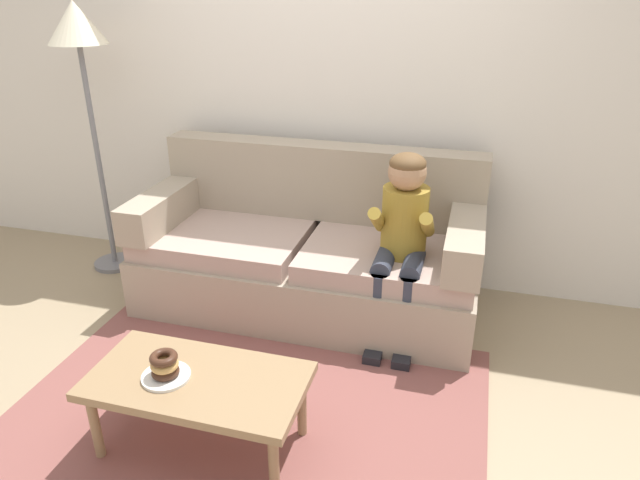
# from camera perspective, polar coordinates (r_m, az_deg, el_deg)

# --- Properties ---
(ground) EXTENTS (10.00, 10.00, 0.00)m
(ground) POSITION_cam_1_polar(r_m,az_deg,el_deg) (3.14, -5.44, -13.83)
(ground) COLOR #9E896B
(wall_back) EXTENTS (8.00, 0.10, 2.80)m
(wall_back) POSITION_cam_1_polar(r_m,az_deg,el_deg) (3.84, 1.39, 16.38)
(wall_back) COLOR silver
(wall_back) RESTS_ON ground
(area_rug) EXTENTS (2.28, 1.65, 0.01)m
(area_rug) POSITION_cam_1_polar(r_m,az_deg,el_deg) (2.96, -7.23, -16.59)
(area_rug) COLOR brown
(area_rug) RESTS_ON ground
(couch) EXTENTS (2.09, 0.90, 0.99)m
(couch) POSITION_cam_1_polar(r_m,az_deg,el_deg) (3.64, -1.07, -1.39)
(couch) COLOR tan
(couch) RESTS_ON ground
(coffee_table) EXTENTS (0.94, 0.49, 0.38)m
(coffee_table) POSITION_cam_1_polar(r_m,az_deg,el_deg) (2.62, -12.06, -13.98)
(coffee_table) COLOR #937551
(coffee_table) RESTS_ON ground
(person_child) EXTENTS (0.34, 0.58, 1.10)m
(person_child) POSITION_cam_1_polar(r_m,az_deg,el_deg) (3.21, 8.17, 0.86)
(person_child) COLOR olive
(person_child) RESTS_ON ground
(plate) EXTENTS (0.21, 0.21, 0.01)m
(plate) POSITION_cam_1_polar(r_m,az_deg,el_deg) (2.61, -15.06, -12.95)
(plate) COLOR white
(plate) RESTS_ON coffee_table
(donut) EXTENTS (0.16, 0.16, 0.04)m
(donut) POSITION_cam_1_polar(r_m,az_deg,el_deg) (2.60, -15.12, -12.51)
(donut) COLOR #422619
(donut) RESTS_ON plate
(donut_second) EXTENTS (0.16, 0.16, 0.04)m
(donut_second) POSITION_cam_1_polar(r_m,az_deg,el_deg) (2.58, -15.21, -11.87)
(donut_second) COLOR tan
(donut_second) RESTS_ON donut
(donut_third) EXTENTS (0.16, 0.16, 0.04)m
(donut_third) POSITION_cam_1_polar(r_m,az_deg,el_deg) (2.56, -15.30, -11.22)
(donut_third) COLOR #422619
(donut_third) RESTS_ON donut_second
(toy_controller) EXTENTS (0.23, 0.09, 0.05)m
(toy_controller) POSITION_cam_1_polar(r_m,az_deg,el_deg) (3.30, -11.80, -11.70)
(toy_controller) COLOR red
(toy_controller) RESTS_ON ground
(floor_lamp) EXTENTS (0.37, 0.37, 1.83)m
(floor_lamp) POSITION_cam_1_polar(r_m,az_deg,el_deg) (4.13, -22.77, 17.15)
(floor_lamp) COLOR slate
(floor_lamp) RESTS_ON ground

